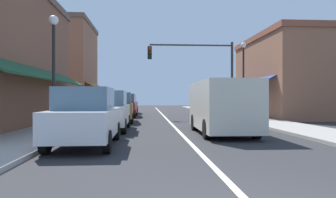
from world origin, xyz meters
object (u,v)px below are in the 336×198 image
object	(u,v)px
parked_car_third_left	(118,108)
street_lamp_left_near	(54,54)
street_lamp_right_mid	(243,68)
parked_car_nearest_left	(86,117)
parked_car_second_left	(108,111)
parked_car_distant_left	(128,104)
van_in_lane	(222,106)
traffic_signal_mast_arm	(202,65)
parked_car_far_left	(125,105)

from	to	relation	value
parked_car_third_left	street_lamp_left_near	distance (m)	7.31
street_lamp_right_mid	parked_car_nearest_left	bearing A→B (deg)	-127.29
parked_car_second_left	street_lamp_left_near	distance (m)	3.45
parked_car_distant_left	street_lamp_right_mid	world-z (taller)	street_lamp_right_mid
parked_car_second_left	parked_car_third_left	world-z (taller)	same
parked_car_distant_left	parked_car_nearest_left	bearing A→B (deg)	-90.08
parked_car_distant_left	van_in_lane	world-z (taller)	van_in_lane
van_in_lane	street_lamp_left_near	distance (m)	6.83
parked_car_third_left	traffic_signal_mast_arm	distance (m)	7.31
parked_car_nearest_left	street_lamp_left_near	distance (m)	3.81
traffic_signal_mast_arm	street_lamp_right_mid	bearing A→B (deg)	-41.38
parked_car_second_left	street_lamp_left_near	world-z (taller)	street_lamp_left_near
parked_car_distant_left	street_lamp_left_near	bearing A→B (deg)	-95.64
parked_car_nearest_left	parked_car_third_left	distance (m)	9.31
parked_car_third_left	van_in_lane	xyz separation A→B (m)	(4.70, -6.38, 0.27)
parked_car_distant_left	traffic_signal_mast_arm	xyz separation A→B (m)	(5.68, -7.09, 2.96)
parked_car_nearest_left	van_in_lane	size ratio (longest dim) A/B	0.79
van_in_lane	parked_car_second_left	bearing A→B (deg)	162.01
van_in_lane	parked_car_distant_left	bearing A→B (deg)	106.05
parked_car_nearest_left	parked_car_distant_left	distance (m)	19.98
traffic_signal_mast_arm	street_lamp_left_near	xyz separation A→B (m)	(-7.49, -10.30, -0.73)
parked_car_second_left	parked_car_far_left	world-z (taller)	same
street_lamp_left_near	street_lamp_right_mid	distance (m)	12.84
parked_car_third_left	parked_car_second_left	bearing A→B (deg)	-91.91
parked_car_third_left	street_lamp_left_near	xyz separation A→B (m)	(-1.84, -6.72, 2.23)
parked_car_nearest_left	street_lamp_right_mid	size ratio (longest dim) A/B	0.80
traffic_signal_mast_arm	street_lamp_right_mid	size ratio (longest dim) A/B	1.21
parked_car_second_left	van_in_lane	xyz separation A→B (m)	(4.73, -1.58, 0.27)
parked_car_far_left	traffic_signal_mast_arm	distance (m)	6.63
parked_car_third_left	van_in_lane	world-z (taller)	van_in_lane
parked_car_far_left	parked_car_third_left	bearing A→B (deg)	-89.11
parked_car_third_left	traffic_signal_mast_arm	world-z (taller)	traffic_signal_mast_arm
street_lamp_left_near	street_lamp_right_mid	size ratio (longest dim) A/B	0.90
parked_car_far_left	parked_car_nearest_left	bearing A→B (deg)	-89.43
traffic_signal_mast_arm	parked_car_second_left	bearing A→B (deg)	-124.10
parked_car_far_left	street_lamp_left_near	xyz separation A→B (m)	(-1.88, -12.26, 2.23)
parked_car_nearest_left	parked_car_third_left	xyz separation A→B (m)	(0.16, 9.30, 0.00)
street_lamp_right_mid	parked_car_second_left	bearing A→B (deg)	-142.16
parked_car_distant_left	parked_car_far_left	bearing A→B (deg)	-88.84
parked_car_nearest_left	parked_car_second_left	xyz separation A→B (m)	(0.13, 4.50, 0.00)
parked_car_nearest_left	street_lamp_right_mid	distance (m)	13.78
parked_car_third_left	parked_car_distant_left	size ratio (longest dim) A/B	1.01
parked_car_nearest_left	parked_car_far_left	distance (m)	14.85
parked_car_far_left	street_lamp_left_near	size ratio (longest dim) A/B	0.90
street_lamp_left_near	parked_car_second_left	bearing A→B (deg)	46.64
parked_car_far_left	street_lamp_right_mid	world-z (taller)	street_lamp_right_mid
parked_car_third_left	street_lamp_left_near	size ratio (longest dim) A/B	0.90
van_in_lane	traffic_signal_mast_arm	bearing A→B (deg)	85.09
parked_car_second_left	traffic_signal_mast_arm	xyz separation A→B (m)	(5.68, 8.38, 2.96)
parked_car_distant_left	street_lamp_left_near	xyz separation A→B (m)	(-1.80, -17.39, 2.23)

